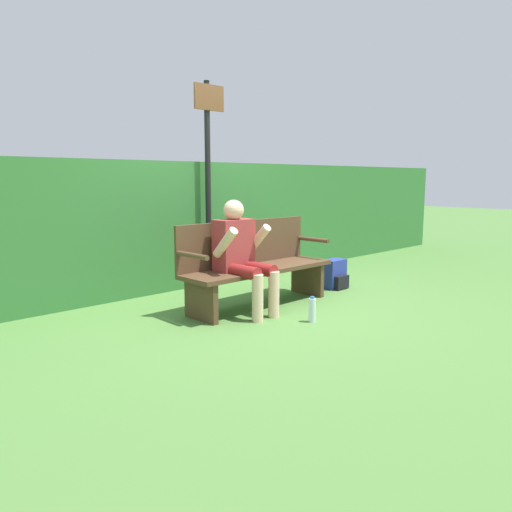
{
  "coord_description": "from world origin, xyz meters",
  "views": [
    {
      "loc": [
        -3.68,
        -3.75,
        1.36
      ],
      "look_at": [
        -0.15,
        -0.1,
        0.58
      ],
      "focal_mm": 35.0,
      "sensor_mm": 36.0,
      "label": 1
    }
  ],
  "objects_px": {
    "park_bench": "(255,264)",
    "signpost": "(208,169)",
    "water_bottle": "(312,310)",
    "backpack": "(335,275)",
    "person_seated": "(241,252)"
  },
  "relations": [
    {
      "from": "backpack",
      "to": "signpost",
      "type": "height_order",
      "value": "signpost"
    },
    {
      "from": "person_seated",
      "to": "water_bottle",
      "type": "relative_size",
      "value": 4.59
    },
    {
      "from": "water_bottle",
      "to": "signpost",
      "type": "xyz_separation_m",
      "value": [
        0.29,
        1.92,
        1.36
      ]
    },
    {
      "from": "water_bottle",
      "to": "signpost",
      "type": "distance_m",
      "value": 2.38
    },
    {
      "from": "person_seated",
      "to": "backpack",
      "type": "bearing_deg",
      "value": 1.29
    },
    {
      "from": "backpack",
      "to": "water_bottle",
      "type": "relative_size",
      "value": 1.44
    },
    {
      "from": "park_bench",
      "to": "backpack",
      "type": "xyz_separation_m",
      "value": [
        1.3,
        -0.1,
        -0.28
      ]
    },
    {
      "from": "person_seated",
      "to": "signpost",
      "type": "bearing_deg",
      "value": 65.34
    },
    {
      "from": "backpack",
      "to": "signpost",
      "type": "relative_size",
      "value": 0.14
    },
    {
      "from": "park_bench",
      "to": "signpost",
      "type": "relative_size",
      "value": 0.72
    },
    {
      "from": "backpack",
      "to": "water_bottle",
      "type": "distance_m",
      "value": 1.57
    },
    {
      "from": "signpost",
      "to": "water_bottle",
      "type": "bearing_deg",
      "value": -98.67
    },
    {
      "from": "person_seated",
      "to": "signpost",
      "type": "xyz_separation_m",
      "value": [
        0.55,
        1.19,
        0.85
      ]
    },
    {
      "from": "park_bench",
      "to": "signpost",
      "type": "distance_m",
      "value": 1.5
    },
    {
      "from": "park_bench",
      "to": "person_seated",
      "type": "height_order",
      "value": "person_seated"
    }
  ]
}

